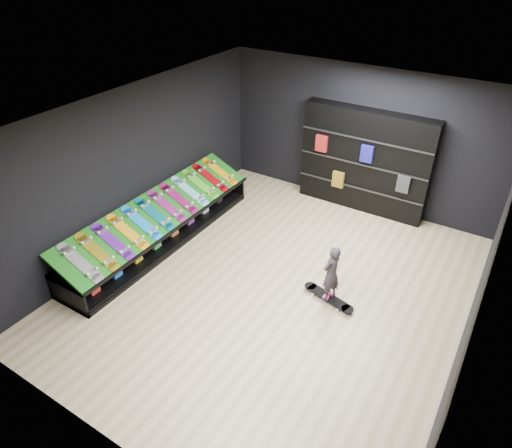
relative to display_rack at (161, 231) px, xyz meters
The scene contains 23 objects.
floor 2.56m from the display_rack, ahead, with size 6.00×7.00×0.01m, color tan.
ceiling 3.75m from the display_rack, ahead, with size 6.00×7.00×0.01m, color white.
wall_back 4.51m from the display_rack, 53.92° to the left, with size 6.00×0.02×3.00m, color black.
wall_front 4.51m from the display_rack, 53.92° to the right, with size 6.00×0.02×3.00m, color black.
wall_left 1.33m from the display_rack, behind, with size 0.02×7.00×3.00m, color black.
wall_right 5.69m from the display_rack, ahead, with size 0.02×7.00×3.00m, color black.
display_rack is the anchor object (origin of this frame).
turf_ramp 0.46m from the display_rack, ahead, with size 1.00×4.50×0.04m, color #0F550D.
back_shelving 4.42m from the display_rack, 49.94° to the left, with size 2.74×0.32×2.19m, color black.
floor_skateboard 3.50m from the display_rack, ahead, with size 0.98×0.22×0.09m, color black, non-canonical shape.
child 3.50m from the display_rack, ahead, with size 0.23×0.16×0.60m, color black.
display_board_0 1.96m from the display_rack, 88.11° to the right, with size 0.98×0.22×0.09m, color black, non-canonical shape.
display_board_1 1.63m from the display_rack, 87.69° to the right, with size 0.98×0.22×0.09m, color yellow, non-canonical shape.
display_board_2 1.31m from the display_rack, 87.03° to the right, with size 0.98×0.22×0.09m, color purple, non-canonical shape.
display_board_3 0.99m from the display_rack, 85.85° to the right, with size 0.98×0.22×0.09m, color orange, non-canonical shape.
display_board_4 0.71m from the display_rack, 83.10° to the right, with size 0.98×0.22×0.09m, color blue, non-canonical shape.
display_board_5 0.52m from the display_rack, 70.06° to the right, with size 0.98×0.22×0.09m, color #0C8C99, non-canonical shape.
display_board_6 0.52m from the display_rack, 70.06° to the left, with size 0.98×0.22×0.09m, color #2626BF, non-canonical shape.
display_board_7 0.71m from the display_rack, 83.10° to the left, with size 0.98×0.22×0.09m, color #E5198C, non-canonical shape.
display_board_8 0.99m from the display_rack, 85.85° to the left, with size 0.98×0.22×0.09m, color #0CB2E5, non-canonical shape.
display_board_9 1.31m from the display_rack, 87.03° to the left, with size 0.98×0.22×0.09m, color green, non-canonical shape.
display_board_10 1.63m from the display_rack, 87.69° to the left, with size 0.98×0.22×0.09m, color red, non-canonical shape.
display_board_11 1.96m from the display_rack, 88.11° to the left, with size 0.98×0.22×0.09m, color yellow, non-canonical shape.
Camera 1 is at (2.91, -5.28, 5.22)m, focal length 32.00 mm.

